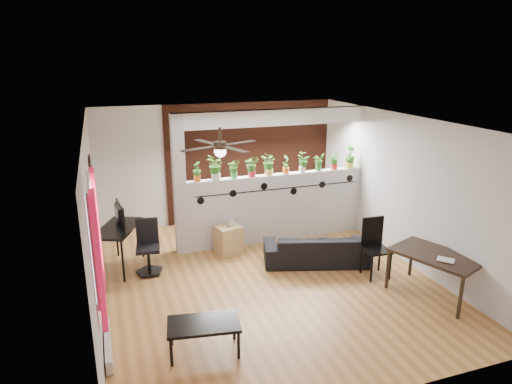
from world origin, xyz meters
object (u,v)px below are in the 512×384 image
(potted_plant_7, at_px, (319,161))
(potted_plant_6, at_px, (303,162))
(cup, at_px, (231,223))
(potted_plant_9, at_px, (350,156))
(dining_table, at_px, (436,258))
(potted_plant_0, at_px, (197,171))
(computer_desk, at_px, (118,231))
(cube_shelf, at_px, (229,240))
(folding_chair, at_px, (374,242))
(potted_plant_3, at_px, (252,166))
(sofa, at_px, (316,249))
(ceiling_fan, at_px, (220,148))
(potted_plant_2, at_px, (234,168))
(potted_plant_4, at_px, (269,163))
(office_chair, at_px, (148,250))
(coffee_table, at_px, (204,326))
(potted_plant_1, at_px, (216,167))
(potted_plant_8, at_px, (334,160))
(potted_plant_5, at_px, (286,163))

(potted_plant_7, bearing_deg, potted_plant_6, -180.00)
(potted_plant_6, xyz_separation_m, cup, (-1.58, -0.34, -0.97))
(potted_plant_9, height_order, dining_table, potted_plant_9)
(potted_plant_0, height_order, computer_desk, potted_plant_0)
(dining_table, bearing_deg, cube_shelf, 135.16)
(folding_chair, bearing_deg, potted_plant_7, 92.56)
(potted_plant_3, bearing_deg, sofa, -57.72)
(potted_plant_0, bearing_deg, ceiling_fan, -90.64)
(potted_plant_7, height_order, cup, potted_plant_7)
(potted_plant_2, xyz_separation_m, computer_desk, (-2.17, -0.34, -0.85))
(potted_plant_3, xyz_separation_m, potted_plant_9, (2.11, -0.00, 0.03))
(potted_plant_7, height_order, potted_plant_9, potted_plant_9)
(cube_shelf, bearing_deg, potted_plant_4, 7.14)
(cube_shelf, bearing_deg, potted_plant_2, 43.56)
(potted_plant_3, xyz_separation_m, cup, (-0.53, -0.34, -0.97))
(potted_plant_2, bearing_deg, office_chair, -159.16)
(coffee_table, bearing_deg, potted_plant_3, 61.74)
(dining_table, bearing_deg, potted_plant_1, 132.95)
(potted_plant_6, xyz_separation_m, cube_shelf, (-1.63, -0.34, -1.29))
(computer_desk, bearing_deg, potted_plant_8, 4.54)
(potted_plant_6, height_order, office_chair, potted_plant_6)
(dining_table, relative_size, coffee_table, 1.52)
(potted_plant_3, bearing_deg, potted_plant_0, -180.00)
(potted_plant_7, relative_size, cube_shelf, 0.67)
(potted_plant_1, relative_size, sofa, 0.27)
(potted_plant_8, relative_size, sofa, 0.22)
(potted_plant_2, distance_m, coffee_table, 3.58)
(office_chair, xyz_separation_m, coffee_table, (0.40, -2.46, -0.04))
(potted_plant_0, distance_m, cube_shelf, 1.41)
(ceiling_fan, bearing_deg, potted_plant_8, 32.47)
(potted_plant_2, relative_size, potted_plant_8, 0.95)
(potted_plant_7, height_order, coffee_table, potted_plant_7)
(cup, bearing_deg, potted_plant_8, 8.48)
(sofa, relative_size, computer_desk, 1.47)
(sofa, bearing_deg, office_chair, 5.66)
(ceiling_fan, distance_m, potted_plant_3, 2.23)
(potted_plant_5, xyz_separation_m, potted_plant_6, (0.35, 0.00, 0.01))
(potted_plant_1, relative_size, potted_plant_4, 1.07)
(potted_plant_6, height_order, cup, potted_plant_6)
(ceiling_fan, relative_size, potted_plant_6, 3.09)
(computer_desk, bearing_deg, coffee_table, -73.02)
(cup, bearing_deg, dining_table, -45.41)
(potted_plant_6, distance_m, cube_shelf, 2.10)
(potted_plant_2, relative_size, potted_plant_4, 0.81)
(sofa, bearing_deg, ceiling_fan, 34.00)
(potted_plant_8, relative_size, dining_table, 0.26)
(potted_plant_9, distance_m, office_chair, 4.39)
(potted_plant_0, bearing_deg, cup, -32.79)
(potted_plant_7, relative_size, coffee_table, 0.38)
(sofa, distance_m, dining_table, 2.05)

